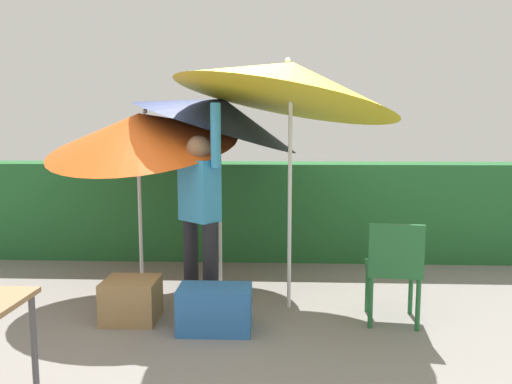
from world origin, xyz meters
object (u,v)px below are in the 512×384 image
at_px(person_vendor, 200,208).
at_px(crate_cardboard, 131,300).
at_px(umbrella_rainbow, 289,82).
at_px(umbrella_yellow, 141,130).
at_px(umbrella_orange, 220,114).
at_px(chair_plastic, 394,266).
at_px(cooler_box, 215,309).

distance_m(person_vendor, crate_cardboard, 1.00).
height_order(umbrella_rainbow, crate_cardboard, umbrella_rainbow).
relative_size(umbrella_rainbow, umbrella_yellow, 1.18).
relative_size(umbrella_rainbow, umbrella_orange, 1.11).
distance_m(umbrella_orange, crate_cardboard, 2.08).
distance_m(umbrella_orange, umbrella_yellow, 0.83).
bearing_deg(chair_plastic, umbrella_yellow, 160.99).
relative_size(umbrella_orange, person_vendor, 1.20).
bearing_deg(crate_cardboard, chair_plastic, 0.43).
bearing_deg(umbrella_yellow, umbrella_orange, 19.86).
xyz_separation_m(chair_plastic, cooler_box, (-1.49, -0.21, -0.32)).
xyz_separation_m(umbrella_rainbow, person_vendor, (-0.81, -0.05, -1.14)).
distance_m(umbrella_orange, person_vendor, 1.16).
distance_m(umbrella_rainbow, cooler_box, 2.07).
distance_m(umbrella_yellow, crate_cardboard, 1.69).
height_order(umbrella_yellow, cooler_box, umbrella_yellow).
xyz_separation_m(chair_plastic, crate_cardboard, (-2.25, -0.02, -0.33)).
relative_size(umbrella_yellow, crate_cardboard, 4.60).
bearing_deg(chair_plastic, umbrella_orange, 145.70).
bearing_deg(crate_cardboard, cooler_box, -14.52).
bearing_deg(person_vendor, umbrella_orange, 81.72).
distance_m(umbrella_yellow, cooler_box, 1.98).
height_order(person_vendor, cooler_box, person_vendor).
height_order(umbrella_rainbow, cooler_box, umbrella_rainbow).
height_order(umbrella_orange, crate_cardboard, umbrella_orange).
height_order(umbrella_orange, cooler_box, umbrella_orange).
bearing_deg(crate_cardboard, umbrella_rainbow, 16.89).
bearing_deg(chair_plastic, cooler_box, -171.92).
distance_m(person_vendor, cooler_box, 0.95).
bearing_deg(umbrella_rainbow, cooler_box, -135.06).
bearing_deg(umbrella_rainbow, crate_cardboard, -163.11).
bearing_deg(umbrella_rainbow, umbrella_orange, 135.79).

